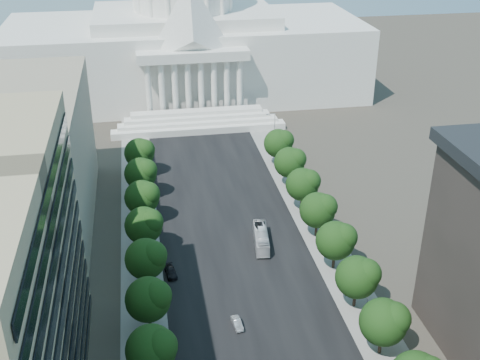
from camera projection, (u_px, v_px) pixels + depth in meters
road_asphalt at (228, 228)px, 130.76m from camera, size 30.00×260.00×0.01m
sidewalk_left at (140, 236)px, 127.85m from camera, size 8.00×260.00×0.02m
sidewalk_right at (312, 221)px, 133.68m from camera, size 8.00×260.00×0.02m
capitol at (185, 36)px, 205.37m from camera, size 120.00×56.00×73.00m
tree_l_d at (153, 349)px, 88.00m from camera, size 7.79×7.60×9.97m
tree_l_e at (150, 299)px, 98.57m from camera, size 7.79×7.60×9.97m
tree_l_f at (147, 258)px, 109.14m from camera, size 7.79×7.60×9.97m
tree_l_g at (145, 224)px, 119.71m from camera, size 7.79×7.60×9.97m
tree_l_h at (143, 196)px, 130.28m from camera, size 7.79×7.60×9.97m
tree_l_i at (142, 173)px, 140.84m from camera, size 7.79×7.60×9.97m
tree_l_j at (141, 152)px, 151.41m from camera, size 7.79×7.60×9.97m
tree_r_d at (386, 321)px, 93.53m from camera, size 7.79×7.60×9.97m
tree_r_e at (359, 276)px, 104.10m from camera, size 7.79×7.60×9.97m
tree_r_f at (337, 240)px, 114.66m from camera, size 7.79×7.60×9.97m
tree_r_g at (319, 209)px, 125.23m from camera, size 7.79×7.60×9.97m
tree_r_h at (304, 184)px, 135.80m from camera, size 7.79×7.60×9.97m
tree_r_i at (291, 162)px, 146.37m from camera, size 7.79×7.60×9.97m
tree_r_j at (280, 143)px, 156.94m from camera, size 7.79×7.60×9.97m
streetlight_c at (367, 278)px, 104.79m from camera, size 2.61×0.44×9.00m
streetlight_d at (325, 208)px, 126.81m from camera, size 2.61×0.44×9.00m
streetlight_e at (295, 160)px, 148.82m from camera, size 2.61×0.44×9.00m
streetlight_f at (273, 124)px, 170.84m from camera, size 2.61×0.44×9.00m
car_silver at (237, 323)px, 101.84m from camera, size 1.82×4.00×1.27m
car_dark_b at (171, 272)px, 115.03m from camera, size 2.50×4.86×1.35m
city_bus at (261, 238)px, 124.28m from camera, size 4.06×11.64×3.18m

